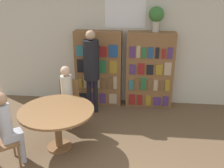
{
  "coord_description": "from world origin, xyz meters",
  "views": [
    {
      "loc": [
        0.34,
        -2.45,
        2.79
      ],
      "look_at": [
        -0.13,
        1.92,
        1.05
      ],
      "focal_mm": 42.0,
      "sensor_mm": 36.0,
      "label": 1
    }
  ],
  "objects_px": {
    "chair_left_side": "(69,99)",
    "seated_reader_right": "(8,125)",
    "bookshelf_left": "(98,68)",
    "librarian_standing": "(91,63)",
    "reading_table": "(57,116)",
    "seated_reader_left": "(66,93)",
    "flower_vase": "(156,16)",
    "bookshelf_right": "(150,70)"
  },
  "relations": [
    {
      "from": "chair_left_side",
      "to": "seated_reader_right",
      "type": "height_order",
      "value": "seated_reader_right"
    },
    {
      "from": "bookshelf_left",
      "to": "librarian_standing",
      "type": "xyz_separation_m",
      "value": [
        -0.07,
        -0.5,
        0.28
      ]
    },
    {
      "from": "reading_table",
      "to": "seated_reader_right",
      "type": "xyz_separation_m",
      "value": [
        -0.62,
        -0.5,
        0.07
      ]
    },
    {
      "from": "seated_reader_left",
      "to": "chair_left_side",
      "type": "bearing_deg",
      "value": -90.0
    },
    {
      "from": "bookshelf_left",
      "to": "reading_table",
      "type": "bearing_deg",
      "value": -102.45
    },
    {
      "from": "flower_vase",
      "to": "librarian_standing",
      "type": "relative_size",
      "value": 0.29
    },
    {
      "from": "chair_left_side",
      "to": "seated_reader_right",
      "type": "xyz_separation_m",
      "value": [
        -0.56,
        -1.48,
        0.21
      ]
    },
    {
      "from": "bookshelf_right",
      "to": "flower_vase",
      "type": "bearing_deg",
      "value": 3.46
    },
    {
      "from": "bookshelf_right",
      "to": "flower_vase",
      "type": "xyz_separation_m",
      "value": [
        0.08,
        0.0,
        1.22
      ]
    },
    {
      "from": "bookshelf_right",
      "to": "flower_vase",
      "type": "height_order",
      "value": "flower_vase"
    },
    {
      "from": "chair_left_side",
      "to": "bookshelf_right",
      "type": "bearing_deg",
      "value": -153.49
    },
    {
      "from": "chair_left_side",
      "to": "seated_reader_left",
      "type": "height_order",
      "value": "seated_reader_left"
    },
    {
      "from": "seated_reader_right",
      "to": "bookshelf_right",
      "type": "bearing_deg",
      "value": 98.27
    },
    {
      "from": "seated_reader_left",
      "to": "seated_reader_right",
      "type": "bearing_deg",
      "value": 62.99
    },
    {
      "from": "flower_vase",
      "to": "librarian_standing",
      "type": "bearing_deg",
      "value": -159.24
    },
    {
      "from": "bookshelf_left",
      "to": "chair_left_side",
      "type": "bearing_deg",
      "value": -116.75
    },
    {
      "from": "reading_table",
      "to": "librarian_standing",
      "type": "distance_m",
      "value": 1.56
    },
    {
      "from": "bookshelf_right",
      "to": "flower_vase",
      "type": "distance_m",
      "value": 1.22
    },
    {
      "from": "chair_left_side",
      "to": "librarian_standing",
      "type": "xyz_separation_m",
      "value": [
        0.41,
        0.45,
        0.65
      ]
    },
    {
      "from": "flower_vase",
      "to": "bookshelf_right",
      "type": "bearing_deg",
      "value": -176.54
    },
    {
      "from": "seated_reader_left",
      "to": "librarian_standing",
      "type": "distance_m",
      "value": 0.88
    },
    {
      "from": "bookshelf_right",
      "to": "chair_left_side",
      "type": "bearing_deg",
      "value": -150.31
    },
    {
      "from": "seated_reader_left",
      "to": "librarian_standing",
      "type": "bearing_deg",
      "value": -125.37
    },
    {
      "from": "bookshelf_right",
      "to": "librarian_standing",
      "type": "xyz_separation_m",
      "value": [
        -1.26,
        -0.5,
        0.28
      ]
    },
    {
      "from": "bookshelf_left",
      "to": "chair_left_side",
      "type": "height_order",
      "value": "bookshelf_left"
    },
    {
      "from": "bookshelf_left",
      "to": "librarian_standing",
      "type": "bearing_deg",
      "value": -97.86
    },
    {
      "from": "chair_left_side",
      "to": "seated_reader_right",
      "type": "distance_m",
      "value": 1.6
    },
    {
      "from": "reading_table",
      "to": "seated_reader_right",
      "type": "bearing_deg",
      "value": -140.82
    },
    {
      "from": "seated_reader_right",
      "to": "librarian_standing",
      "type": "height_order",
      "value": "librarian_standing"
    },
    {
      "from": "seated_reader_right",
      "to": "flower_vase",
      "type": "bearing_deg",
      "value": 97.38
    },
    {
      "from": "bookshelf_right",
      "to": "chair_left_side",
      "type": "height_order",
      "value": "bookshelf_right"
    },
    {
      "from": "bookshelf_right",
      "to": "seated_reader_right",
      "type": "distance_m",
      "value": 3.31
    },
    {
      "from": "bookshelf_left",
      "to": "reading_table",
      "type": "distance_m",
      "value": 1.99
    },
    {
      "from": "bookshelf_left",
      "to": "seated_reader_right",
      "type": "height_order",
      "value": "bookshelf_left"
    },
    {
      "from": "flower_vase",
      "to": "chair_left_side",
      "type": "height_order",
      "value": "flower_vase"
    },
    {
      "from": "bookshelf_left",
      "to": "librarian_standing",
      "type": "distance_m",
      "value": 0.58
    },
    {
      "from": "bookshelf_left",
      "to": "reading_table",
      "type": "xyz_separation_m",
      "value": [
        -0.43,
        -1.93,
        -0.24
      ]
    },
    {
      "from": "flower_vase",
      "to": "chair_left_side",
      "type": "distance_m",
      "value": 2.55
    },
    {
      "from": "flower_vase",
      "to": "reading_table",
      "type": "distance_m",
      "value": 2.95
    },
    {
      "from": "bookshelf_left",
      "to": "flower_vase",
      "type": "xyz_separation_m",
      "value": [
        1.27,
        0.0,
        1.22
      ]
    },
    {
      "from": "librarian_standing",
      "to": "seated_reader_left",
      "type": "bearing_deg",
      "value": -122.19
    },
    {
      "from": "seated_reader_left",
      "to": "seated_reader_right",
      "type": "xyz_separation_m",
      "value": [
        -0.57,
        -1.29,
        0.0
      ]
    }
  ]
}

